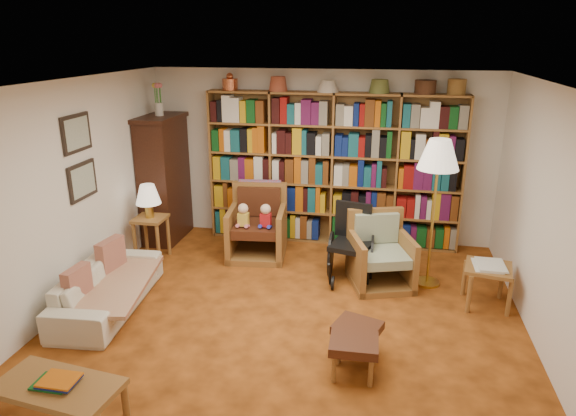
% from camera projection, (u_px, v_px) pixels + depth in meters
% --- Properties ---
extents(floor, '(5.00, 5.00, 0.00)m').
position_uv_depth(floor, '(289.00, 318.00, 5.60)').
color(floor, '#B55A1B').
rests_on(floor, ground).
extents(ceiling, '(5.00, 5.00, 0.00)m').
position_uv_depth(ceiling, '(289.00, 84.00, 4.81)').
color(ceiling, white).
rests_on(ceiling, wall_back).
extents(wall_back, '(5.00, 0.00, 5.00)m').
position_uv_depth(wall_back, '(321.00, 157.00, 7.54)').
color(wall_back, white).
rests_on(wall_back, floor).
extents(wall_front, '(5.00, 0.00, 5.00)m').
position_uv_depth(wall_front, '(206.00, 350.00, 2.88)').
color(wall_front, white).
rests_on(wall_front, floor).
extents(wall_left, '(0.00, 5.00, 5.00)m').
position_uv_depth(wall_left, '(67.00, 196.00, 5.66)').
color(wall_left, white).
rests_on(wall_left, floor).
extents(wall_right, '(0.00, 5.00, 5.00)m').
position_uv_depth(wall_right, '(553.00, 226.00, 4.76)').
color(wall_right, white).
rests_on(wall_right, floor).
extents(bookshelf, '(3.60, 0.30, 2.42)m').
position_uv_depth(bookshelf, '(333.00, 165.00, 7.37)').
color(bookshelf, brown).
rests_on(bookshelf, floor).
extents(curio_cabinet, '(0.50, 0.95, 2.40)m').
position_uv_depth(curio_cabinet, '(164.00, 177.00, 7.57)').
color(curio_cabinet, '#381B0F').
rests_on(curio_cabinet, floor).
extents(framed_pictures, '(0.03, 0.52, 0.97)m').
position_uv_depth(framed_pictures, '(79.00, 157.00, 5.81)').
color(framed_pictures, black).
rests_on(framed_pictures, wall_left).
extents(sofa, '(1.76, 0.81, 0.50)m').
position_uv_depth(sofa, '(108.00, 287.00, 5.77)').
color(sofa, beige).
rests_on(sofa, floor).
extents(sofa_throw, '(1.04, 1.60, 0.04)m').
position_uv_depth(sofa_throw, '(111.00, 283.00, 5.74)').
color(sofa_throw, beige).
rests_on(sofa_throw, sofa).
extents(cushion_left, '(0.18, 0.41, 0.40)m').
position_uv_depth(cushion_left, '(111.00, 257.00, 6.05)').
color(cushion_left, maroon).
rests_on(cushion_left, sofa).
extents(cushion_right, '(0.14, 0.37, 0.36)m').
position_uv_depth(cushion_right, '(77.00, 284.00, 5.40)').
color(cushion_right, maroon).
rests_on(cushion_right, sofa).
extents(side_table_lamp, '(0.41, 0.41, 0.60)m').
position_uv_depth(side_table_lamp, '(151.00, 228.00, 6.99)').
color(side_table_lamp, brown).
rests_on(side_table_lamp, floor).
extents(table_lamp, '(0.34, 0.34, 0.46)m').
position_uv_depth(table_lamp, '(148.00, 195.00, 6.84)').
color(table_lamp, gold).
rests_on(table_lamp, side_table_lamp).
extents(armchair_leather, '(0.86, 0.91, 0.99)m').
position_uv_depth(armchair_leather, '(259.00, 226.00, 7.19)').
color(armchair_leather, brown).
rests_on(armchair_leather, floor).
extents(armchair_sage, '(0.93, 0.94, 0.89)m').
position_uv_depth(armchair_sage, '(381.00, 256.00, 6.36)').
color(armchair_sage, brown).
rests_on(armchair_sage, floor).
extents(wheelchair, '(0.57, 0.77, 0.96)m').
position_uv_depth(wheelchair, '(352.00, 245.00, 6.44)').
color(wheelchair, black).
rests_on(wheelchair, floor).
extents(floor_lamp, '(0.48, 0.48, 1.82)m').
position_uv_depth(floor_lamp, '(438.00, 161.00, 5.90)').
color(floor_lamp, gold).
rests_on(floor_lamp, floor).
extents(side_table_papers, '(0.58, 0.58, 0.52)m').
position_uv_depth(side_table_papers, '(488.00, 272.00, 5.76)').
color(side_table_papers, brown).
rests_on(side_table_papers, floor).
extents(footstool_a, '(0.51, 0.47, 0.35)m').
position_uv_depth(footstool_a, '(357.00, 330.00, 4.85)').
color(footstool_a, '#4D2514').
rests_on(footstool_a, floor).
extents(footstool_b, '(0.44, 0.38, 0.37)m').
position_uv_depth(footstool_b, '(354.00, 347.00, 4.57)').
color(footstool_b, '#4D2514').
rests_on(footstool_b, floor).
extents(coffee_table, '(1.02, 0.60, 0.45)m').
position_uv_depth(coffee_table, '(58.00, 390.00, 3.94)').
color(coffee_table, brown).
rests_on(coffee_table, floor).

